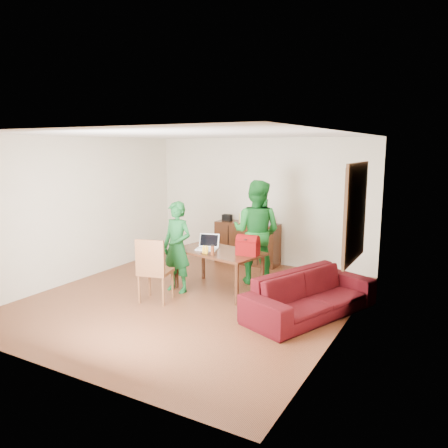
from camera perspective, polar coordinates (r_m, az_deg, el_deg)
The scene contains 10 objects.
room at distance 7.20m, azimuth -3.70°, elevation 0.40°, with size 5.20×5.70×2.90m.
table at distance 7.65m, azimuth -0.73°, elevation -4.14°, with size 1.69×1.15×0.73m.
chair at distance 7.30m, azimuth -8.93°, elevation -7.60°, with size 0.58×0.57×1.07m.
person_near at distance 7.64m, azimuth -6.14°, elevation -3.00°, with size 0.58×0.38×1.59m, color #125421.
person_far at distance 8.08m, azimuth 4.26°, elevation -1.05°, with size 0.93×0.73×1.92m, color #166621.
laptop at distance 7.70m, azimuth -2.27°, elevation -3.01°, with size 0.41×0.33×0.25m.
bananas at distance 7.37m, azimuth -2.46°, elevation -3.74°, with size 0.16×0.10×0.06m, color gold, non-canonical shape.
bottle at distance 7.30m, azimuth -1.51°, elevation -3.40°, with size 0.06×0.06×0.18m, color #602B15.
red_bag at distance 7.30m, azimuth 3.13°, elevation -3.02°, with size 0.37×0.21×0.27m, color #6C0807.
sofa at distance 6.78m, azimuth 11.26°, elevation -9.00°, with size 2.20×0.86×0.64m, color #3B070D.
Camera 1 is at (3.86, -5.83, 2.51)m, focal length 35.00 mm.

